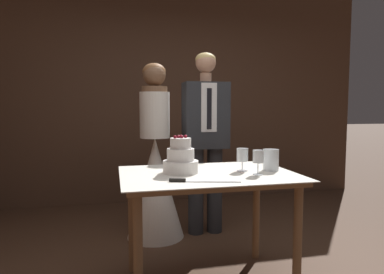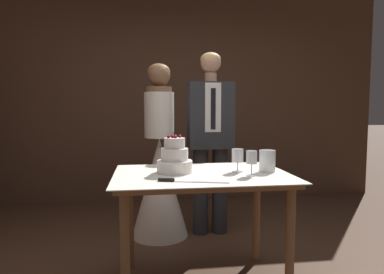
{
  "view_description": "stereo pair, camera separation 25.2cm",
  "coord_description": "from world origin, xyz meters",
  "views": [
    {
      "loc": [
        -0.72,
        -2.08,
        1.24
      ],
      "look_at": [
        -0.1,
        0.62,
        1.0
      ],
      "focal_mm": 32.0,
      "sensor_mm": 36.0,
      "label": 1
    },
    {
      "loc": [
        -0.48,
        -2.13,
        1.24
      ],
      "look_at": [
        -0.1,
        0.62,
        1.0
      ],
      "focal_mm": 32.0,
      "sensor_mm": 36.0,
      "label": 2
    }
  ],
  "objects": [
    {
      "name": "wall_back",
      "position": [
        0.0,
        2.43,
        1.44
      ],
      "size": [
        5.37,
        0.12,
        2.88
      ],
      "primitive_type": "cube",
      "color": "#513828",
      "rests_on": "ground_plane"
    },
    {
      "name": "cake_table",
      "position": [
        -0.1,
        0.14,
        0.69
      ],
      "size": [
        1.18,
        0.82,
        0.79
      ],
      "color": "brown",
      "rests_on": "ground_plane"
    },
    {
      "name": "wine_glass_near",
      "position": [
        0.15,
        0.16,
        0.9
      ],
      "size": [
        0.08,
        0.08,
        0.16
      ],
      "color": "silver",
      "rests_on": "cake_table"
    },
    {
      "name": "groom",
      "position": [
        0.15,
        1.11,
        0.98
      ],
      "size": [
        0.43,
        0.25,
        1.76
      ],
      "color": "#282B30",
      "rests_on": "ground_plane"
    },
    {
      "name": "wine_glass_middle",
      "position": [
        0.21,
        0.01,
        0.91
      ],
      "size": [
        0.07,
        0.07,
        0.17
      ],
      "color": "silver",
      "rests_on": "cake_table"
    },
    {
      "name": "tiered_cake",
      "position": [
        -0.28,
        0.19,
        0.88
      ],
      "size": [
        0.24,
        0.24,
        0.26
      ],
      "color": "white",
      "rests_on": "cake_table"
    },
    {
      "name": "cake_knife",
      "position": [
        -0.28,
        -0.11,
        0.8
      ],
      "size": [
        0.42,
        0.13,
        0.02
      ],
      "rotation": [
        0.0,
        0.0,
        -0.25
      ],
      "color": "silver",
      "rests_on": "cake_table"
    },
    {
      "name": "hurricane_candle",
      "position": [
        0.36,
        0.13,
        0.86
      ],
      "size": [
        0.11,
        0.11,
        0.15
      ],
      "color": "silver",
      "rests_on": "cake_table"
    },
    {
      "name": "bride",
      "position": [
        -0.35,
        1.11,
        0.61
      ],
      "size": [
        0.54,
        0.54,
        1.65
      ],
      "color": "white",
      "rests_on": "ground_plane"
    }
  ]
}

